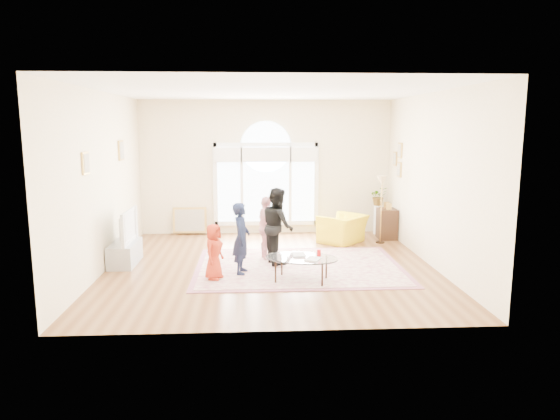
{
  "coord_description": "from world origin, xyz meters",
  "views": [
    {
      "loc": [
        -0.33,
        -9.01,
        2.58
      ],
      "look_at": [
        0.19,
        0.3,
        1.01
      ],
      "focal_mm": 32.0,
      "sensor_mm": 36.0,
      "label": 1
    }
  ],
  "objects": [
    {
      "name": "child_black",
      "position": [
        0.14,
        0.17,
        0.74
      ],
      "size": [
        0.69,
        0.8,
        1.44
      ],
      "primitive_type": "imported",
      "rotation": [
        0.0,
        0.0,
        1.8
      ],
      "color": "black",
      "rests_on": "area_rug"
    },
    {
      "name": "side_cabinet",
      "position": [
        2.78,
        2.19,
        0.35
      ],
      "size": [
        0.4,
        0.5,
        0.7
      ],
      "primitive_type": "cube",
      "color": "black",
      "rests_on": "ground"
    },
    {
      "name": "child_navy",
      "position": [
        -0.53,
        -0.46,
        0.65
      ],
      "size": [
        0.36,
        0.49,
        1.26
      ],
      "primitive_type": "imported",
      "rotation": [
        0.0,
        0.0,
        1.44
      ],
      "color": "#151C38",
      "rests_on": "area_rug"
    },
    {
      "name": "child_pink",
      "position": [
        -0.07,
        0.5,
        0.63
      ],
      "size": [
        0.49,
        0.77,
        1.23
      ],
      "primitive_type": "imported",
      "rotation": [
        0.0,
        0.0,
        1.85
      ],
      "color": "#EBA5AA",
      "rests_on": "area_rug"
    },
    {
      "name": "coffee_table",
      "position": [
        0.48,
        -0.96,
        0.4
      ],
      "size": [
        1.4,
        1.1,
        0.54
      ],
      "rotation": [
        0.0,
        0.0,
        -0.29
      ],
      "color": "silver",
      "rests_on": "ground"
    },
    {
      "name": "plant_pedestal",
      "position": [
        2.7,
        2.72,
        0.35
      ],
      "size": [
        0.2,
        0.2,
        0.7
      ],
      "primitive_type": "cylinder",
      "color": "white",
      "rests_on": "ground"
    },
    {
      "name": "child_red",
      "position": [
        -0.99,
        -0.78,
        0.49
      ],
      "size": [
        0.45,
        0.54,
        0.95
      ],
      "primitive_type": "imported",
      "rotation": [
        0.0,
        0.0,
        1.2
      ],
      "color": "#B22E18",
      "rests_on": "area_rug"
    },
    {
      "name": "potted_plant",
      "position": [
        2.7,
        2.72,
        0.92
      ],
      "size": [
        0.44,
        0.4,
        0.45
      ],
      "primitive_type": "imported",
      "rotation": [
        0.0,
        0.0,
        0.13
      ],
      "color": "#33722D",
      "rests_on": "plant_pedestal"
    },
    {
      "name": "leaning_picture",
      "position": [
        -1.84,
        2.9,
        0.0
      ],
      "size": [
        0.8,
        0.14,
        0.62
      ],
      "primitive_type": "cube",
      "rotation": [
        -0.14,
        0.0,
        0.0
      ],
      "color": "tan",
      "rests_on": "ground"
    },
    {
      "name": "television",
      "position": [
        -2.74,
        0.3,
        0.73
      ],
      "size": [
        0.17,
        1.08,
        0.62
      ],
      "color": "black",
      "rests_on": "tv_console"
    },
    {
      "name": "tv_console",
      "position": [
        -2.75,
        0.3,
        0.21
      ],
      "size": [
        0.45,
        1.0,
        0.42
      ],
      "primitive_type": "cube",
      "color": "#979A9F",
      "rests_on": "ground"
    },
    {
      "name": "rug_border",
      "position": [
        0.52,
        -0.08,
        0.01
      ],
      "size": [
        3.8,
        2.8,
        0.01
      ],
      "primitive_type": "cube",
      "color": "#915365",
      "rests_on": "ground"
    },
    {
      "name": "armchair",
      "position": [
        1.69,
        1.86,
        0.31
      ],
      "size": [
        1.26,
        1.26,
        0.62
      ],
      "primitive_type": "imported",
      "rotation": [
        0.0,
        0.0,
        3.95
      ],
      "color": "yellow",
      "rests_on": "ground"
    },
    {
      "name": "ground",
      "position": [
        0.0,
        0.0,
        0.0
      ],
      "size": [
        6.0,
        6.0,
        0.0
      ],
      "primitive_type": "plane",
      "color": "#5A3419",
      "rests_on": "ground"
    },
    {
      "name": "floor_lamp",
      "position": [
        2.53,
        1.78,
        1.28
      ],
      "size": [
        0.31,
        0.31,
        1.51
      ],
      "color": "black",
      "rests_on": "ground"
    },
    {
      "name": "area_rug",
      "position": [
        0.52,
        -0.08,
        0.01
      ],
      "size": [
        3.6,
        2.6,
        0.02
      ],
      "primitive_type": "cube",
      "color": "beige",
      "rests_on": "ground"
    },
    {
      "name": "room_shell",
      "position": [
        0.01,
        2.83,
        1.57
      ],
      "size": [
        6.0,
        6.0,
        6.0
      ],
      "color": "beige",
      "rests_on": "ground"
    }
  ]
}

